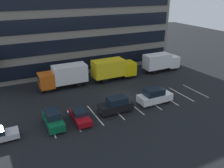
{
  "coord_description": "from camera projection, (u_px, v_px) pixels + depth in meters",
  "views": [
    {
      "loc": [
        -15.06,
        -27.2,
        14.89
      ],
      "look_at": [
        -0.65,
        2.01,
        1.4
      ],
      "focal_mm": 37.53,
      "sensor_mm": 36.0,
      "label": 1
    }
  ],
  "objects": [
    {
      "name": "box_truck_white",
      "position": [
        161.0,
        61.0,
        44.24
      ],
      "size": [
        7.33,
        2.43,
        3.4
      ],
      "color": "white",
      "rests_on": "ground_plane"
    },
    {
      "name": "office_building",
      "position": [
        79.0,
        20.0,
        45.82
      ],
      "size": [
        34.25,
        12.34,
        18.0
      ],
      "color": "slate",
      "rests_on": "ground_plane"
    },
    {
      "name": "box_truck_orange",
      "position": [
        64.0,
        75.0,
        36.92
      ],
      "size": [
        7.7,
        2.55,
        3.57
      ],
      "color": "#D85914",
      "rests_on": "ground_plane"
    },
    {
      "name": "box_truck_yellow_all",
      "position": [
        113.0,
        68.0,
        40.1
      ],
      "size": [
        7.83,
        2.59,
        3.63
      ],
      "color": "yellow",
      "rests_on": "ground_plane"
    },
    {
      "name": "suv_white",
      "position": [
        154.0,
        96.0,
        32.19
      ],
      "size": [
        4.81,
        2.04,
        2.17
      ],
      "color": "white",
      "rests_on": "ground_plane"
    },
    {
      "name": "lot_markings",
      "position": [
        133.0,
        106.0,
        31.75
      ],
      "size": [
        22.54,
        5.4,
        0.01
      ],
      "color": "silver",
      "rests_on": "ground_plane"
    },
    {
      "name": "sedan_maroon",
      "position": [
        80.0,
        116.0,
        27.88
      ],
      "size": [
        1.66,
        3.97,
        1.42
      ],
      "color": "maroon",
      "rests_on": "ground_plane"
    },
    {
      "name": "suv_black",
      "position": [
        116.0,
        105.0,
        29.91
      ],
      "size": [
        4.46,
        1.89,
        2.02
      ],
      "color": "black",
      "rests_on": "ground_plane"
    },
    {
      "name": "ground_plane",
      "position": [
        122.0,
        97.0,
        34.39
      ],
      "size": [
        120.0,
        120.0,
        0.0
      ],
      "primitive_type": "plane",
      "color": "black"
    },
    {
      "name": "suv_forest",
      "position": [
        53.0,
        119.0,
        26.84
      ],
      "size": [
        1.76,
        4.15,
        1.88
      ],
      "color": "#0C5933",
      "rests_on": "ground_plane"
    }
  ]
}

